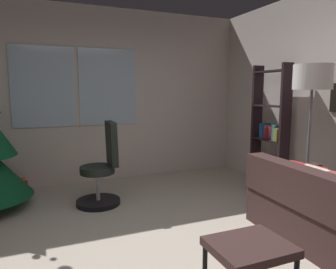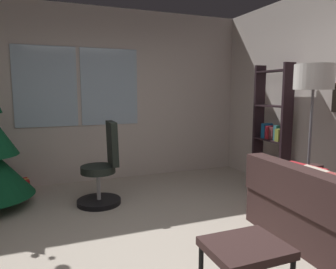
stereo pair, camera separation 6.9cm
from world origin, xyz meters
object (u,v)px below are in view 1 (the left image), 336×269
(footstool, at_px, (250,250))
(office_chair, at_px, (102,173))
(gift_box_red, at_px, (16,188))
(floor_lamp, at_px, (312,85))
(bookshelf, at_px, (270,136))

(footstool, height_order, office_chair, office_chair)
(gift_box_red, bearing_deg, footstool, -62.29)
(gift_box_red, height_order, office_chair, office_chair)
(office_chair, bearing_deg, footstool, -76.01)
(floor_lamp, bearing_deg, footstool, -147.39)
(footstool, xyz_separation_m, floor_lamp, (1.58, 1.01, 1.16))
(office_chair, distance_m, bookshelf, 2.45)
(office_chair, bearing_deg, bookshelf, -7.52)
(footstool, distance_m, office_chair, 2.35)
(gift_box_red, distance_m, office_chair, 1.37)
(floor_lamp, bearing_deg, office_chair, 149.32)
(office_chair, height_order, bookshelf, bookshelf)
(bookshelf, height_order, floor_lamp, bookshelf)
(footstool, height_order, gift_box_red, footstool)
(footstool, xyz_separation_m, bookshelf, (1.83, 1.96, 0.44))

